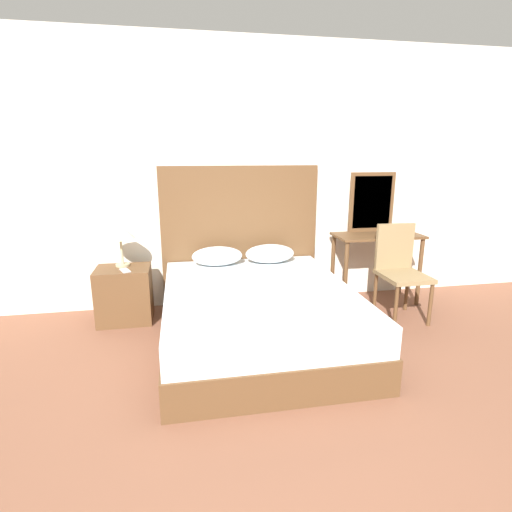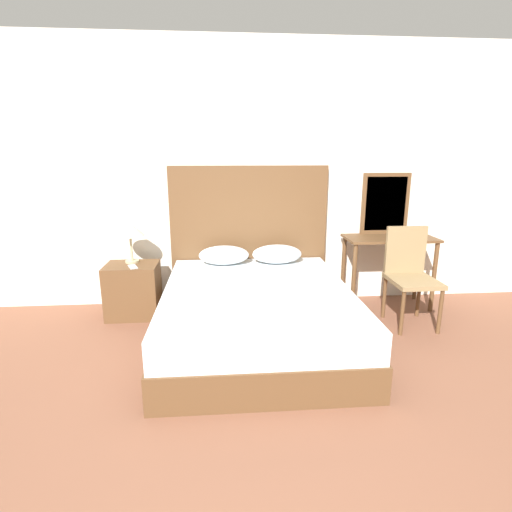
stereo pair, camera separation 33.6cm
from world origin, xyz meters
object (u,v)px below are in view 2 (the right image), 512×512
phone_on_bed (283,285)px  phone_on_nightstand (133,267)px  chair (410,271)px  table_lamp (130,230)px  nightstand (133,290)px  bed (257,316)px  vanity_desk (389,251)px

phone_on_bed → phone_on_nightstand: (-1.37, 0.55, 0.04)m
phone_on_bed → chair: size_ratio=0.17×
table_lamp → phone_on_bed: bearing=-27.5°
nightstand → chair: chair is taller
bed → phone_on_bed: size_ratio=12.36×
bed → chair: chair is taller
phone_on_nightstand → vanity_desk: vanity_desk is taller
bed → phone_on_nightstand: 1.32m
nightstand → vanity_desk: size_ratio=0.58×
nightstand → chair: bearing=-7.9°
bed → phone_on_nightstand: (-1.14, 0.60, 0.29)m
vanity_desk → phone_on_nightstand: bearing=-176.8°
phone_on_nightstand → chair: size_ratio=0.18×
phone_on_nightstand → table_lamp: bearing=103.1°
nightstand → phone_on_nightstand: size_ratio=3.22×
phone_on_bed → table_lamp: table_lamp is taller
nightstand → phone_on_nightstand: phone_on_nightstand is taller
phone_on_bed → nightstand: 1.57m
bed → chair: size_ratio=2.12×
bed → table_lamp: bearing=146.8°
nightstand → vanity_desk: (2.62, 0.04, 0.34)m
bed → nightstand: size_ratio=3.65×
table_lamp → bed: bearing=-33.2°
nightstand → vanity_desk: bearing=0.9°
phone_on_nightstand → nightstand: bearing=110.1°
phone_on_nightstand → vanity_desk: (2.58, 0.14, 0.07)m
phone_on_bed → bed: bearing=-169.6°
phone_on_bed → table_lamp: size_ratio=0.39×
bed → phone_on_bed: bearing=10.4°
bed → nightstand: nightstand is taller
table_lamp → phone_on_nightstand: (0.04, -0.18, -0.32)m
phone_on_bed → vanity_desk: 1.40m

